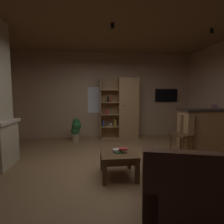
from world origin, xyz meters
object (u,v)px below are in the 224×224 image
Objects in this scene: kitchen_bar_counter at (208,129)px; dining_chair at (184,132)px; leather_couch at (208,190)px; bookshelf_cabinet at (125,109)px; potted_floor_plant at (76,129)px; tissue_box at (215,107)px; table_book_1 at (116,150)px; table_book_0 at (119,152)px; wall_mounted_tv at (166,95)px; table_book_2 at (123,149)px; coffee_table at (118,157)px.

dining_chair is (-0.76, -0.19, -0.00)m from kitchen_bar_counter.
bookshelf_cabinet is at bearing 93.14° from leather_couch.
potted_floor_plant is (-1.80, 3.44, 0.08)m from leather_couch.
leather_couch is (-1.88, -2.35, -0.80)m from tissue_box.
tissue_box reaches higher than table_book_1.
potted_floor_plant is (-1.59, -0.34, -0.59)m from bookshelf_cabinet.
table_book_0 is 2.57m from potted_floor_plant.
table_book_0 is at bearing -126.30° from wall_mounted_tv.
kitchen_bar_counter is 10.71× the size of table_book_2.
kitchen_bar_counter is (1.87, -1.51, -0.45)m from bookshelf_cabinet.
potted_floor_plant is at bearing 163.39° from tissue_box.
table_book_0 reaches higher than coffee_table.
potted_floor_plant is at bearing -167.95° from bookshelf_cabinet.
table_book_2 is at bearing -67.15° from potted_floor_plant.
kitchen_bar_counter reaches higher than leather_couch.
potted_floor_plant is 3.31m from wall_mounted_tv.
table_book_0 is at bearing -154.67° from tissue_box.
kitchen_bar_counter is 1.97m from wall_mounted_tv.
dining_chair is at bearing -101.57° from wall_mounted_tv.
table_book_0 is 0.16× the size of wall_mounted_tv.
dining_chair reaches higher than table_book_1.
tissue_box is 0.87× the size of table_book_2.
wall_mounted_tv is (1.30, 3.99, 1.11)m from leather_couch.
table_book_1 is at bearing 129.34° from leather_couch.
wall_mounted_tv reaches higher than table_book_0.
potted_floor_plant reaches higher than table_book_2.
dining_chair is (1.70, 1.02, 0.04)m from table_book_2.
bookshelf_cabinet is 3.05× the size of coffee_table.
wall_mounted_tv is at bearing 10.07° from potted_floor_plant.
kitchen_bar_counter is 0.87× the size of leather_couch.
table_book_1 is at bearing 129.15° from table_book_0.
tissue_box reaches higher than dining_chair.
potted_floor_plant is at bearing 161.27° from kitchen_bar_counter.
table_book_0 is (-0.65, -2.73, -0.55)m from bookshelf_cabinet.
table_book_1 is (-2.78, -1.25, -0.65)m from tissue_box.
wall_mounted_tv is at bearing 109.26° from tissue_box.
dining_chair is at bearing 29.01° from coffee_table.
bookshelf_cabinet reaches higher than kitchen_bar_counter.
potted_floor_plant reaches higher than table_book_1.
tissue_box is at bearing 25.33° from table_book_0.
potted_floor_plant is at bearing 111.41° from table_book_0.
kitchen_bar_counter is 13.80× the size of table_book_1.
kitchen_bar_counter is at bearing 24.43° from table_book_1.
table_book_1 is 2.51m from potted_floor_plant.
bookshelf_cabinet is 2.53m from tissue_box.
bookshelf_cabinet reaches higher than table_book_0.
coffee_table is (-2.53, -1.17, -0.20)m from kitchen_bar_counter.
table_book_2 is at bearing -102.15° from bookshelf_cabinet.
table_book_2 reaches higher than table_book_0.
wall_mounted_tv reaches higher than leather_couch.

